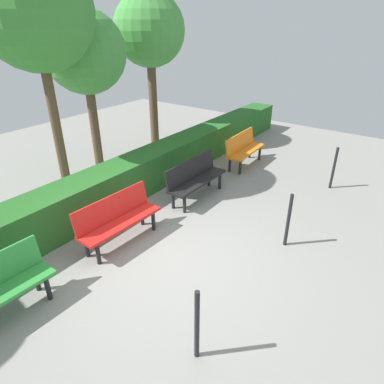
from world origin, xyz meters
TOP-DOWN VIEW (x-y plane):
  - ground_plane at (0.00, 0.00)m, footprint 17.95×17.95m
  - bench_orange at (-4.29, -0.88)m, footprint 1.51×0.50m
  - bench_black at (-2.01, -0.85)m, footprint 1.65×0.47m
  - bench_red at (0.13, -0.98)m, footprint 1.58×0.53m
  - hedge_row at (-0.98, -2.07)m, footprint 13.95×0.75m
  - tree_near at (-4.20, -3.95)m, footprint 1.98×1.98m
  - tree_mid at (-2.07, -4.12)m, footprint 1.97×1.97m
  - tree_far at (-0.62, -3.53)m, footprint 2.22×2.22m
  - railing_post_near at (-4.25, 1.47)m, footprint 0.06×0.06m
  - railing_post_mid at (-1.49, 1.47)m, footprint 0.06×0.06m
  - railing_post_far at (1.22, 1.47)m, footprint 0.06×0.06m

SIDE VIEW (x-z plane):
  - ground_plane at x=0.00m, z-range 0.00..0.00m
  - hedge_row at x=-0.98m, z-range 0.00..0.84m
  - bench_orange at x=-4.29m, z-range 0.05..0.91m
  - bench_red at x=0.13m, z-range 0.05..0.91m
  - bench_black at x=-2.01m, z-range 0.05..0.91m
  - railing_post_near at x=-4.25m, z-range 0.00..1.00m
  - railing_post_mid at x=-1.49m, z-range 0.00..1.00m
  - railing_post_far at x=1.22m, z-range 0.00..1.00m
  - tree_mid at x=-2.07m, z-range 0.91..4.74m
  - tree_near at x=-4.20m, z-range 1.10..5.37m
  - tree_far at x=-0.62m, z-range 1.26..6.05m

